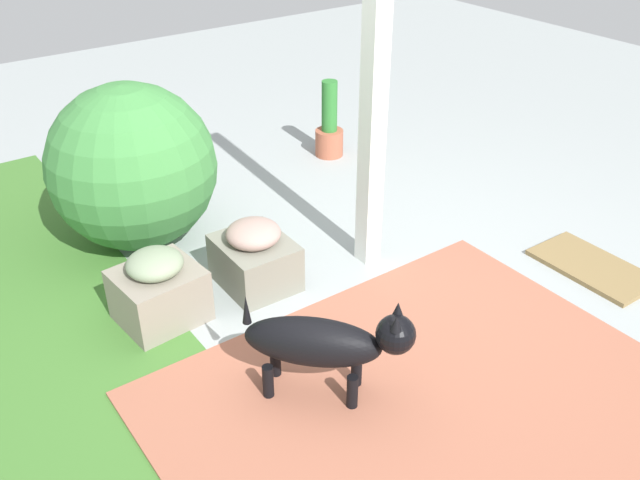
{
  "coord_description": "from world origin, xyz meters",
  "views": [
    {
      "loc": [
        -2.37,
        2.12,
        2.33
      ],
      "look_at": [
        0.22,
        0.25,
        0.39
      ],
      "focal_mm": 38.51,
      "sensor_mm": 36.0,
      "label": 1
    }
  ],
  "objects_px": {
    "round_shrub": "(133,167)",
    "terracotta_pot_tall": "(329,130)",
    "dog": "(325,342)",
    "porch_pillar": "(374,96)",
    "stone_planter_far": "(159,289)",
    "stone_planter_mid": "(255,257)",
    "doormat": "(592,267)"
  },
  "relations": [
    {
      "from": "stone_planter_mid",
      "to": "doormat",
      "type": "distance_m",
      "value": 2.06
    },
    {
      "from": "stone_planter_mid",
      "to": "stone_planter_far",
      "type": "height_order",
      "value": "stone_planter_far"
    },
    {
      "from": "terracotta_pot_tall",
      "to": "stone_planter_mid",
      "type": "bearing_deg",
      "value": 130.49
    },
    {
      "from": "stone_planter_far",
      "to": "terracotta_pot_tall",
      "type": "height_order",
      "value": "terracotta_pot_tall"
    },
    {
      "from": "terracotta_pot_tall",
      "to": "dog",
      "type": "height_order",
      "value": "terracotta_pot_tall"
    },
    {
      "from": "terracotta_pot_tall",
      "to": "stone_planter_far",
      "type": "bearing_deg",
      "value": 120.95
    },
    {
      "from": "stone_planter_far",
      "to": "round_shrub",
      "type": "distance_m",
      "value": 0.95
    },
    {
      "from": "round_shrub",
      "to": "doormat",
      "type": "distance_m",
      "value": 2.89
    },
    {
      "from": "dog",
      "to": "stone_planter_mid",
      "type": "bearing_deg",
      "value": -12.3
    },
    {
      "from": "round_shrub",
      "to": "terracotta_pot_tall",
      "type": "distance_m",
      "value": 1.85
    },
    {
      "from": "terracotta_pot_tall",
      "to": "dog",
      "type": "distance_m",
      "value": 2.77
    },
    {
      "from": "round_shrub",
      "to": "terracotta_pot_tall",
      "type": "xyz_separation_m",
      "value": [
        0.37,
        -1.79,
        -0.3
      ]
    },
    {
      "from": "stone_planter_far",
      "to": "dog",
      "type": "xyz_separation_m",
      "value": [
        -0.99,
        -0.38,
        0.12
      ]
    },
    {
      "from": "stone_planter_far",
      "to": "doormat",
      "type": "height_order",
      "value": "stone_planter_far"
    },
    {
      "from": "round_shrub",
      "to": "dog",
      "type": "distance_m",
      "value": 1.86
    },
    {
      "from": "porch_pillar",
      "to": "dog",
      "type": "distance_m",
      "value": 1.44
    },
    {
      "from": "porch_pillar",
      "to": "round_shrub",
      "type": "bearing_deg",
      "value": 45.35
    },
    {
      "from": "porch_pillar",
      "to": "round_shrub",
      "type": "relative_size",
      "value": 2.03
    },
    {
      "from": "stone_planter_mid",
      "to": "round_shrub",
      "type": "distance_m",
      "value": 0.99
    },
    {
      "from": "stone_planter_mid",
      "to": "terracotta_pot_tall",
      "type": "xyz_separation_m",
      "value": [
        1.24,
        -1.45,
        0.04
      ]
    },
    {
      "from": "terracotta_pot_tall",
      "to": "doormat",
      "type": "height_order",
      "value": "terracotta_pot_tall"
    },
    {
      "from": "porch_pillar",
      "to": "stone_planter_mid",
      "type": "distance_m",
      "value": 1.14
    },
    {
      "from": "stone_planter_mid",
      "to": "stone_planter_far",
      "type": "bearing_deg",
      "value": 88.94
    },
    {
      "from": "round_shrub",
      "to": "stone_planter_far",
      "type": "bearing_deg",
      "value": 163.32
    },
    {
      "from": "porch_pillar",
      "to": "stone_planter_mid",
      "type": "xyz_separation_m",
      "value": [
        0.17,
        0.71,
        -0.87
      ]
    },
    {
      "from": "stone_planter_far",
      "to": "round_shrub",
      "type": "height_order",
      "value": "round_shrub"
    },
    {
      "from": "porch_pillar",
      "to": "dog",
      "type": "height_order",
      "value": "porch_pillar"
    },
    {
      "from": "stone_planter_mid",
      "to": "doormat",
      "type": "xyz_separation_m",
      "value": [
        -1.07,
        -1.75,
        -0.17
      ]
    },
    {
      "from": "stone_planter_far",
      "to": "porch_pillar",
      "type": "bearing_deg",
      "value": -97.9
    },
    {
      "from": "porch_pillar",
      "to": "doormat",
      "type": "xyz_separation_m",
      "value": [
        -0.9,
        -1.04,
        -1.04
      ]
    },
    {
      "from": "stone_planter_mid",
      "to": "round_shrub",
      "type": "relative_size",
      "value": 0.45
    },
    {
      "from": "dog",
      "to": "doormat",
      "type": "bearing_deg",
      "value": -92.6
    }
  ]
}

